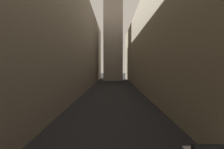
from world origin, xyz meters
The scene contains 3 objects.
ground_plane centered at (0.00, 48.00, 0.00)m, with size 264.00×264.00×0.00m, color black.
building_block_left centered at (-12.67, 50.00, 10.27)m, with size 14.35×108.00×20.55m, color #756B5B.
building_block_right centered at (10.77, 50.00, 9.25)m, with size 10.53×108.00×18.49m, color gray.
Camera 1 is at (0.05, 6.49, 4.98)m, focal length 34.87 mm.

